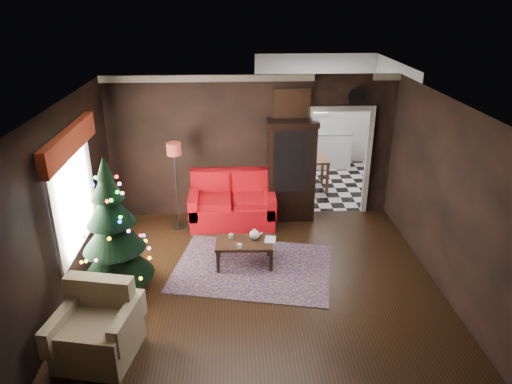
{
  "coord_description": "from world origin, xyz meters",
  "views": [
    {
      "loc": [
        -0.36,
        -6.17,
        4.19
      ],
      "look_at": [
        0.0,
        0.9,
        1.15
      ],
      "focal_mm": 32.9,
      "sensor_mm": 36.0,
      "label": 1
    }
  ],
  "objects_px": {
    "armchair": "(96,325)",
    "teapot": "(254,234)",
    "kitchen_table": "(311,174)",
    "curio_cabinet": "(291,173)",
    "christmas_tree": "(112,228)",
    "coffee_table": "(244,253)",
    "floor_lamp": "(177,187)",
    "wall_clock": "(356,97)",
    "loveseat": "(232,200)"
  },
  "relations": [
    {
      "from": "coffee_table",
      "to": "wall_clock",
      "type": "relative_size",
      "value": 2.89
    },
    {
      "from": "armchair",
      "to": "wall_clock",
      "type": "distance_m",
      "value": 5.95
    },
    {
      "from": "christmas_tree",
      "to": "teapot",
      "type": "bearing_deg",
      "value": 17.91
    },
    {
      "from": "loveseat",
      "to": "christmas_tree",
      "type": "distance_m",
      "value": 2.79
    },
    {
      "from": "armchair",
      "to": "christmas_tree",
      "type": "bearing_deg",
      "value": 104.13
    },
    {
      "from": "floor_lamp",
      "to": "teapot",
      "type": "xyz_separation_m",
      "value": [
        1.39,
        -1.36,
        -0.31
      ]
    },
    {
      "from": "christmas_tree",
      "to": "kitchen_table",
      "type": "xyz_separation_m",
      "value": [
        3.53,
        3.77,
        -0.68
      ]
    },
    {
      "from": "christmas_tree",
      "to": "coffee_table",
      "type": "bearing_deg",
      "value": 17.52
    },
    {
      "from": "teapot",
      "to": "kitchen_table",
      "type": "distance_m",
      "value": 3.42
    },
    {
      "from": "christmas_tree",
      "to": "wall_clock",
      "type": "bearing_deg",
      "value": 31.68
    },
    {
      "from": "curio_cabinet",
      "to": "armchair",
      "type": "xyz_separation_m",
      "value": [
        -2.82,
        -3.77,
        -0.49
      ]
    },
    {
      "from": "coffee_table",
      "to": "kitchen_table",
      "type": "distance_m",
      "value": 3.55
    },
    {
      "from": "armchair",
      "to": "floor_lamp",
      "type": "bearing_deg",
      "value": 91.16
    },
    {
      "from": "loveseat",
      "to": "teapot",
      "type": "xyz_separation_m",
      "value": [
        0.36,
        -1.44,
        0.02
      ]
    },
    {
      "from": "loveseat",
      "to": "kitchen_table",
      "type": "relative_size",
      "value": 2.27
    },
    {
      "from": "curio_cabinet",
      "to": "wall_clock",
      "type": "height_order",
      "value": "wall_clock"
    },
    {
      "from": "floor_lamp",
      "to": "wall_clock",
      "type": "distance_m",
      "value": 3.75
    },
    {
      "from": "floor_lamp",
      "to": "wall_clock",
      "type": "relative_size",
      "value": 5.35
    },
    {
      "from": "floor_lamp",
      "to": "coffee_table",
      "type": "distance_m",
      "value": 1.98
    },
    {
      "from": "armchair",
      "to": "teapot",
      "type": "bearing_deg",
      "value": 57.63
    },
    {
      "from": "loveseat",
      "to": "wall_clock",
      "type": "xyz_separation_m",
      "value": [
        2.35,
        0.4,
        1.88
      ]
    },
    {
      "from": "christmas_tree",
      "to": "armchair",
      "type": "relative_size",
      "value": 2.2
    },
    {
      "from": "armchair",
      "to": "curio_cabinet",
      "type": "bearing_deg",
      "value": 64.77
    },
    {
      "from": "curio_cabinet",
      "to": "kitchen_table",
      "type": "relative_size",
      "value": 2.53
    },
    {
      "from": "armchair",
      "to": "teapot",
      "type": "height_order",
      "value": "armchair"
    },
    {
      "from": "teapot",
      "to": "wall_clock",
      "type": "xyz_separation_m",
      "value": [
        1.99,
        1.84,
        1.86
      ]
    },
    {
      "from": "coffee_table",
      "to": "curio_cabinet",
      "type": "bearing_deg",
      "value": 60.94
    },
    {
      "from": "teapot",
      "to": "kitchen_table",
      "type": "relative_size",
      "value": 0.25
    },
    {
      "from": "wall_clock",
      "to": "kitchen_table",
      "type": "height_order",
      "value": "wall_clock"
    },
    {
      "from": "curio_cabinet",
      "to": "christmas_tree",
      "type": "xyz_separation_m",
      "value": [
        -2.88,
        -2.34,
        0.1
      ]
    },
    {
      "from": "loveseat",
      "to": "armchair",
      "type": "bearing_deg",
      "value": -115.18
    },
    {
      "from": "curio_cabinet",
      "to": "teapot",
      "type": "height_order",
      "value": "curio_cabinet"
    },
    {
      "from": "loveseat",
      "to": "curio_cabinet",
      "type": "height_order",
      "value": "curio_cabinet"
    },
    {
      "from": "curio_cabinet",
      "to": "teapot",
      "type": "relative_size",
      "value": 10.05
    },
    {
      "from": "coffee_table",
      "to": "teapot",
      "type": "height_order",
      "value": "teapot"
    },
    {
      "from": "curio_cabinet",
      "to": "kitchen_table",
      "type": "distance_m",
      "value": 1.67
    },
    {
      "from": "wall_clock",
      "to": "armchair",
      "type": "bearing_deg",
      "value": -135.51
    },
    {
      "from": "kitchen_table",
      "to": "armchair",
      "type": "bearing_deg",
      "value": -123.72
    },
    {
      "from": "armchair",
      "to": "wall_clock",
      "type": "bearing_deg",
      "value": 56.05
    },
    {
      "from": "teapot",
      "to": "wall_clock",
      "type": "distance_m",
      "value": 3.29
    },
    {
      "from": "christmas_tree",
      "to": "coffee_table",
      "type": "relative_size",
      "value": 2.22
    },
    {
      "from": "wall_clock",
      "to": "curio_cabinet",
      "type": "bearing_deg",
      "value": -171.47
    },
    {
      "from": "teapot",
      "to": "coffee_table",
      "type": "bearing_deg",
      "value": -157.91
    },
    {
      "from": "kitchen_table",
      "to": "curio_cabinet",
      "type": "bearing_deg",
      "value": -114.44
    },
    {
      "from": "loveseat",
      "to": "christmas_tree",
      "type": "height_order",
      "value": "christmas_tree"
    },
    {
      "from": "wall_clock",
      "to": "coffee_table",
      "type": "bearing_deg",
      "value": -138.51
    },
    {
      "from": "coffee_table",
      "to": "kitchen_table",
      "type": "bearing_deg",
      "value": 62.98
    },
    {
      "from": "curio_cabinet",
      "to": "kitchen_table",
      "type": "bearing_deg",
      "value": 65.56
    },
    {
      "from": "floor_lamp",
      "to": "christmas_tree",
      "type": "distance_m",
      "value": 2.17
    },
    {
      "from": "curio_cabinet",
      "to": "teapot",
      "type": "bearing_deg",
      "value": -115.45
    }
  ]
}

